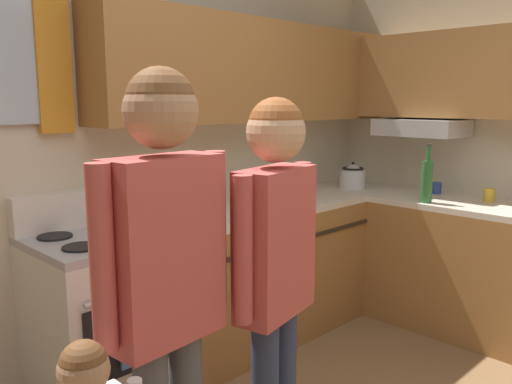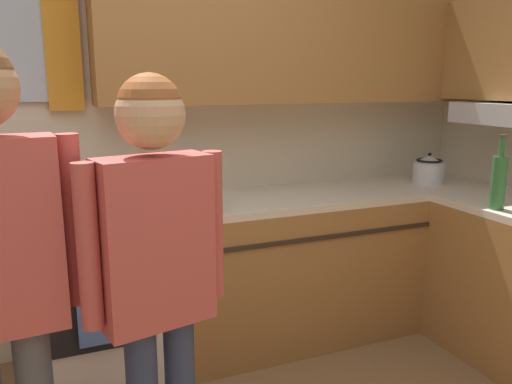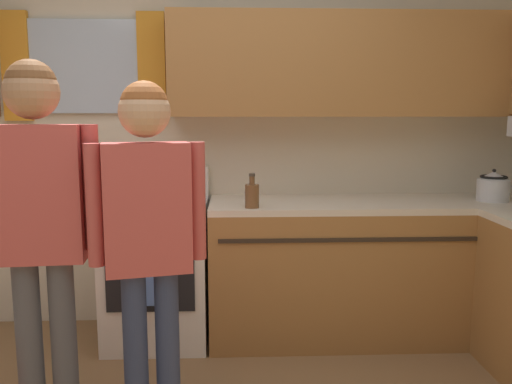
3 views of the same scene
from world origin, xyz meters
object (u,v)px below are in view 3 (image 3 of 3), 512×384
Objects in this scene: stovetop_kettle at (493,186)px; adult_in_plaid at (148,222)px; stove_oven at (158,268)px; adult_holding_child at (39,209)px; bottle_squat_brown at (252,195)px.

stovetop_kettle is 2.29m from adult_in_plaid.
stove_oven is 0.66× the size of adult_holding_child.
bottle_squat_brown is 0.13× the size of adult_in_plaid.
adult_holding_child is (-0.93, -0.84, 0.08)m from bottle_squat_brown.
stove_oven is at bearing 179.04° from stovetop_kettle.
bottle_squat_brown is at bearing -20.62° from stove_oven.
stove_oven is 5.37× the size of bottle_squat_brown.
adult_in_plaid is (0.13, -1.10, 0.53)m from stove_oven.
adult_in_plaid reaches higher than bottle_squat_brown.
stovetop_kettle reaches higher than bottle_squat_brown.
stovetop_kettle is (1.55, 0.19, 0.02)m from bottle_squat_brown.
bottle_squat_brown is 0.99m from adult_in_plaid.
adult_holding_child is at bearing -107.44° from stove_oven.
adult_in_plaid reaches higher than stove_oven.
stovetop_kettle is 0.17× the size of adult_in_plaid.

